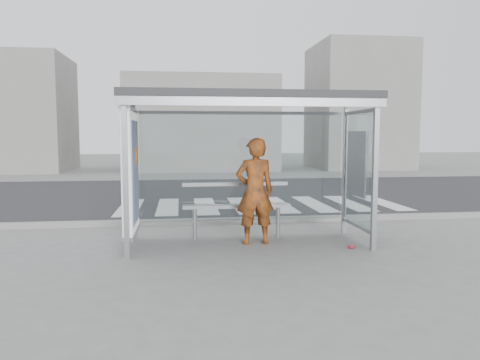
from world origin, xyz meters
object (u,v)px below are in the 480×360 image
object	(u,v)px
bus_shelter	(226,131)
soda_can	(352,247)
person	(255,191)
bench	(237,206)

from	to	relation	value
bus_shelter	soda_can	bearing A→B (deg)	-16.57
person	soda_can	bearing A→B (deg)	155.02
person	bench	world-z (taller)	person
bus_shelter	person	size ratio (longest dim) A/B	2.28
person	soda_can	size ratio (longest dim) A/B	15.45
soda_can	bus_shelter	bearing A→B (deg)	163.43
bench	person	bearing A→B (deg)	-61.24
bench	soda_can	xyz separation A→B (m)	(1.83, -1.05, -0.57)
bench	bus_shelter	bearing A→B (deg)	-117.96
bench	soda_can	size ratio (longest dim) A/B	16.48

